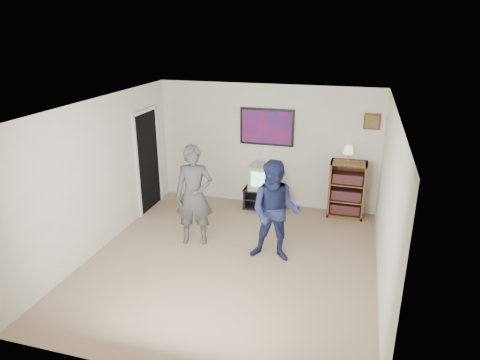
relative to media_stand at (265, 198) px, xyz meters
The scene contains 13 objects.
room_shell 2.15m from the media_stand, 91.74° to the right, with size 4.51×5.00×2.51m.
media_stand is the anchor object (origin of this frame).
crt_television 0.47m from the media_stand, behind, with size 0.59×0.50×0.50m, color #A3A39E, non-canonical shape.
bookshelf 1.64m from the media_stand, ahead, with size 0.68×0.39×1.12m, color #513A18, non-canonical shape.
table_lamp 1.90m from the media_stand, ahead, with size 0.20×0.20×0.31m, color beige, non-canonical shape.
person_tall 2.07m from the media_stand, 115.68° to the right, with size 0.64×0.42×1.74m, color #3F4043.
person_short 2.13m from the media_stand, 73.40° to the right, with size 0.81×0.63×1.66m, color #1A2148.
controller_left 2.02m from the media_stand, 117.42° to the right, with size 0.04×0.12×0.04m, color white.
controller_right 1.99m from the media_stand, 70.44° to the right, with size 0.04×0.13×0.04m, color white.
poster 1.46m from the media_stand, 103.13° to the left, with size 1.10×0.03×0.75m, color black.
air_vent 1.86m from the media_stand, 157.62° to the left, with size 0.28×0.02×0.14m, color white.
small_picture 2.57m from the media_stand, ahead, with size 0.30×0.03×0.30m, color #432E15.
doorway 2.50m from the media_stand, 164.63° to the right, with size 0.03×0.85×2.00m, color black.
Camera 1 is at (1.78, -5.74, 3.59)m, focal length 32.00 mm.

